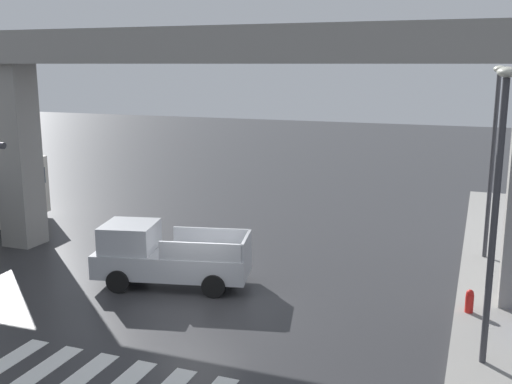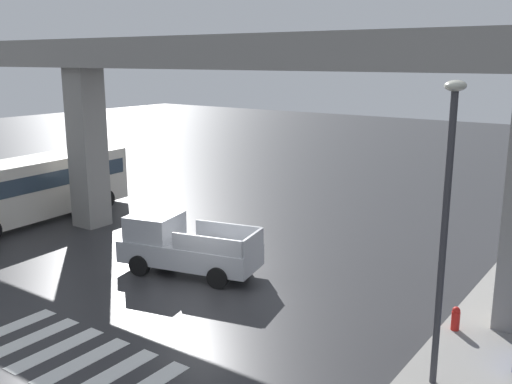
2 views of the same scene
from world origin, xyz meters
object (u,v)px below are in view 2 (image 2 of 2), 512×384
object	(u,v)px
city_bus	(28,187)
fire_hydrant	(455,320)
street_lamp_near_corner	(446,203)
pickup_truck	(182,246)

from	to	relation	value
city_bus	fire_hydrant	world-z (taller)	city_bus
street_lamp_near_corner	pickup_truck	bearing A→B (deg)	167.36
street_lamp_near_corner	fire_hydrant	xyz separation A→B (m)	(-0.40, 3.06, -4.13)
pickup_truck	fire_hydrant	world-z (taller)	pickup_truck
pickup_truck	street_lamp_near_corner	size ratio (longest dim) A/B	0.75
city_bus	street_lamp_near_corner	xyz separation A→B (m)	(20.69, -3.00, 2.83)
city_bus	fire_hydrant	size ratio (longest dim) A/B	12.89
pickup_truck	city_bus	distance (m)	10.65
street_lamp_near_corner	fire_hydrant	size ratio (longest dim) A/B	8.52
city_bus	fire_hydrant	bearing A→B (deg)	0.16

